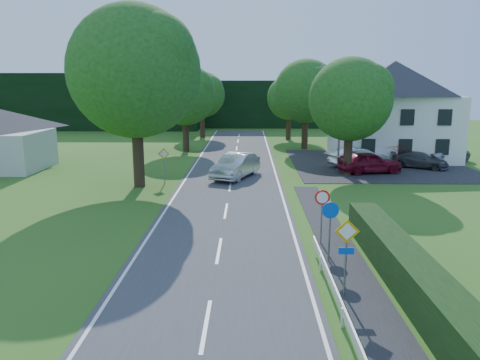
{
  "coord_description": "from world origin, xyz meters",
  "views": [
    {
      "loc": [
        1.18,
        -6.1,
        6.79
      ],
      "look_at": [
        0.76,
        17.59,
        1.81
      ],
      "focal_mm": 35.0,
      "sensor_mm": 36.0,
      "label": 1
    }
  ],
  "objects_px": {
    "streetlight": "(338,113)",
    "parasol": "(397,157)",
    "parked_car_grey": "(420,160)",
    "motorcycle": "(225,165)",
    "parked_car_red": "(370,162)",
    "parked_car_silver_a": "(358,157)",
    "parked_car_silver_b": "(443,153)",
    "moving_car": "(236,166)"
  },
  "relations": [
    {
      "from": "streetlight",
      "to": "parasol",
      "type": "xyz_separation_m",
      "value": [
        4.98,
        0.88,
        -3.51
      ]
    },
    {
      "from": "parked_car_grey",
      "to": "parasol",
      "type": "xyz_separation_m",
      "value": [
        -1.91,
        -0.2,
        0.29
      ]
    },
    {
      "from": "streetlight",
      "to": "parked_car_grey",
      "type": "height_order",
      "value": "streetlight"
    },
    {
      "from": "streetlight",
      "to": "parked_car_grey",
      "type": "distance_m",
      "value": 7.93
    },
    {
      "from": "motorcycle",
      "to": "parked_car_grey",
      "type": "relative_size",
      "value": 0.42
    },
    {
      "from": "parked_car_red",
      "to": "parked_car_silver_a",
      "type": "relative_size",
      "value": 0.99
    },
    {
      "from": "parked_car_silver_b",
      "to": "parked_car_grey",
      "type": "bearing_deg",
      "value": 99.54
    },
    {
      "from": "moving_car",
      "to": "parked_car_grey",
      "type": "height_order",
      "value": "moving_car"
    },
    {
      "from": "parked_car_silver_b",
      "to": "motorcycle",
      "type": "bearing_deg",
      "value": 69.31
    },
    {
      "from": "streetlight",
      "to": "motorcycle",
      "type": "xyz_separation_m",
      "value": [
        -8.66,
        -0.45,
        -3.95
      ]
    },
    {
      "from": "parked_car_silver_a",
      "to": "streetlight",
      "type": "bearing_deg",
      "value": 104.71
    },
    {
      "from": "streetlight",
      "to": "parasol",
      "type": "relative_size",
      "value": 3.94
    },
    {
      "from": "streetlight",
      "to": "parked_car_red",
      "type": "relative_size",
      "value": 1.69
    },
    {
      "from": "parked_car_silver_b",
      "to": "streetlight",
      "type": "bearing_deg",
      "value": 77.78
    },
    {
      "from": "parked_car_red",
      "to": "parked_car_silver_a",
      "type": "bearing_deg",
      "value": -5.19
    },
    {
      "from": "streetlight",
      "to": "parked_car_silver_a",
      "type": "xyz_separation_m",
      "value": [
        2.04,
        1.48,
        -3.64
      ]
    },
    {
      "from": "motorcycle",
      "to": "parked_car_grey",
      "type": "bearing_deg",
      "value": 2.46
    },
    {
      "from": "moving_car",
      "to": "parked_car_red",
      "type": "distance_m",
      "value": 10.24
    },
    {
      "from": "moving_car",
      "to": "parked_car_silver_b",
      "type": "height_order",
      "value": "moving_car"
    },
    {
      "from": "streetlight",
      "to": "parked_car_red",
      "type": "bearing_deg",
      "value": -26.81
    },
    {
      "from": "moving_car",
      "to": "parked_car_silver_a",
      "type": "distance_m",
      "value": 10.83
    },
    {
      "from": "parked_car_silver_a",
      "to": "parasol",
      "type": "distance_m",
      "value": 3.0
    },
    {
      "from": "parasol",
      "to": "parked_car_red",
      "type": "bearing_deg",
      "value": -142.78
    },
    {
      "from": "moving_car",
      "to": "motorcycle",
      "type": "height_order",
      "value": "moving_car"
    },
    {
      "from": "motorcycle",
      "to": "parked_car_silver_b",
      "type": "distance_m",
      "value": 19.12
    },
    {
      "from": "parked_car_silver_a",
      "to": "parked_car_grey",
      "type": "bearing_deg",
      "value": -116.06
    },
    {
      "from": "parked_car_silver_b",
      "to": "parked_car_red",
      "type": "bearing_deg",
      "value": 89.85
    },
    {
      "from": "streetlight",
      "to": "moving_car",
      "type": "relative_size",
      "value": 1.53
    },
    {
      "from": "moving_car",
      "to": "parasol",
      "type": "xyz_separation_m",
      "value": [
        12.74,
        4.01,
        0.05
      ]
    },
    {
      "from": "parked_car_red",
      "to": "parked_car_silver_a",
      "type": "distance_m",
      "value": 2.65
    },
    {
      "from": "parked_car_grey",
      "to": "parked_car_silver_a",
      "type": "bearing_deg",
      "value": 116.44
    },
    {
      "from": "moving_car",
      "to": "motorcycle",
      "type": "xyz_separation_m",
      "value": [
        -0.89,
        2.67,
        -0.39
      ]
    },
    {
      "from": "parked_car_silver_a",
      "to": "moving_car",
      "type": "bearing_deg",
      "value": 93.84
    },
    {
      "from": "streetlight",
      "to": "motorcycle",
      "type": "height_order",
      "value": "streetlight"
    },
    {
      "from": "parked_car_grey",
      "to": "parked_car_silver_b",
      "type": "height_order",
      "value": "parked_car_silver_b"
    },
    {
      "from": "moving_car",
      "to": "motorcycle",
      "type": "bearing_deg",
      "value": 130.28
    },
    {
      "from": "motorcycle",
      "to": "parasol",
      "type": "height_order",
      "value": "parasol"
    },
    {
      "from": "streetlight",
      "to": "moving_car",
      "type": "bearing_deg",
      "value": -158.09
    },
    {
      "from": "parked_car_red",
      "to": "moving_car",
      "type": "bearing_deg",
      "value": 90.42
    },
    {
      "from": "parked_car_silver_b",
      "to": "moving_car",
      "type": "bearing_deg",
      "value": 77.77
    },
    {
      "from": "parked_car_silver_a",
      "to": "parked_car_grey",
      "type": "height_order",
      "value": "parked_car_silver_a"
    },
    {
      "from": "parked_car_silver_a",
      "to": "parked_car_silver_b",
      "type": "height_order",
      "value": "parked_car_silver_a"
    }
  ]
}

